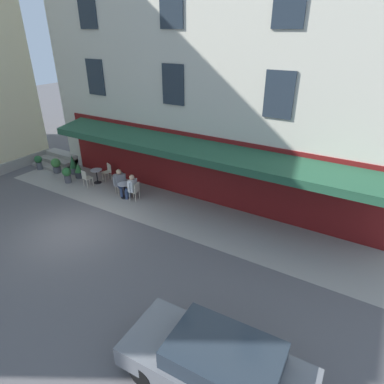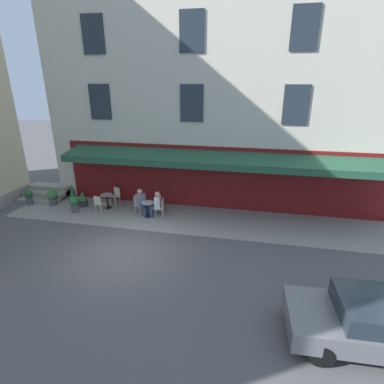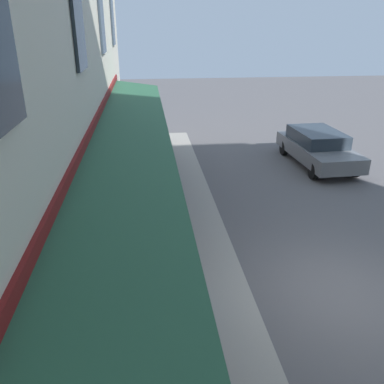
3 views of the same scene
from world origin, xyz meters
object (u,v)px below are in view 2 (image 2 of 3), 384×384
cafe_table_mid_terrace (148,207)px  seated_companion_in_white (156,203)px  cafe_table_near_entrance (107,199)px  potted_plant_under_sign (52,197)px  cafe_chair_cream_kerbside (138,203)px  potted_plant_by_steps (73,194)px  seated_patron_in_grey (141,201)px  cafe_chair_cream_by_window (116,194)px  potted_plant_entrance_left (29,196)px  parked_car_grey (382,322)px  potted_plant_entrance_right (83,199)px  potted_plant_mid_terrace (74,203)px  cafe_chair_cream_back_row (99,203)px  cafe_chair_cream_near_door (161,206)px

cafe_table_mid_terrace → seated_companion_in_white: 0.46m
cafe_table_near_entrance → potted_plant_under_sign: 3.03m
seated_companion_in_white → potted_plant_under_sign: (5.85, -0.31, -0.24)m
cafe_table_near_entrance → cafe_chair_cream_kerbside: bearing=171.1°
potted_plant_by_steps → seated_patron_in_grey: bearing=171.7°
cafe_chair_cream_by_window → seated_companion_in_white: bearing=157.4°
cafe_chair_cream_kerbside → cafe_table_mid_terrace: bearing=155.9°
potted_plant_entrance_left → parked_car_grey: size_ratio=0.19×
parked_car_grey → seated_companion_in_white: bearing=-38.2°
cafe_chair_cream_kerbside → potted_plant_entrance_right: cafe_chair_cream_kerbside is taller
potted_plant_entrance_right → potted_plant_mid_terrace: (0.01, 0.77, 0.08)m
cafe_chair_cream_back_row → cafe_table_mid_terrace: size_ratio=1.21×
seated_companion_in_white → cafe_table_near_entrance: bearing=-9.8°
cafe_chair_cream_by_window → potted_plant_under_sign: bearing=13.3°
cafe_chair_cream_by_window → potted_plant_mid_terrace: size_ratio=1.07×
cafe_chair_cream_by_window → cafe_chair_cream_near_door: (-2.81, 1.05, 0.00)m
potted_plant_entrance_left → parked_car_grey: 16.03m
cafe_table_near_entrance → potted_plant_entrance_left: size_ratio=0.91×
seated_patron_in_grey → potted_plant_entrance_left: bearing=0.1°
potted_plant_by_steps → parked_car_grey: (-12.59, 6.76, 0.18)m
cafe_chair_cream_by_window → seated_patron_in_grey: seated_patron_in_grey is taller
cafe_table_near_entrance → potted_plant_by_steps: bearing=-6.1°
potted_plant_entrance_right → potted_plant_entrance_left: potted_plant_entrance_left is taller
potted_plant_under_sign → potted_plant_by_steps: bearing=-157.5°
cafe_chair_cream_by_window → cafe_chair_cream_kerbside: 1.83m
cafe_chair_cream_kerbside → potted_plant_under_sign: (4.86, -0.11, -0.09)m
potted_plant_under_sign → potted_plant_mid_terrace: bearing=159.8°
potted_plant_entrance_left → cafe_chair_cream_by_window: bearing=-167.7°
cafe_table_mid_terrace → potted_plant_mid_terrace: bearing=3.7°
cafe_table_near_entrance → cafe_chair_cream_by_window: size_ratio=0.82×
cafe_chair_cream_back_row → potted_plant_entrance_left: (4.18, -0.23, -0.08)m
cafe_chair_cream_back_row → seated_patron_in_grey: (-2.14, -0.25, 0.16)m
cafe_chair_cream_kerbside → potted_plant_by_steps: potted_plant_by_steps is taller
potted_plant_entrance_right → cafe_table_mid_terrace: bearing=172.0°
potted_plant_entrance_left → seated_patron_in_grey: bearing=-179.9°
potted_plant_mid_terrace → potted_plant_entrance_left: bearing=-7.8°
potted_plant_under_sign → parked_car_grey: size_ratio=0.19×
seated_companion_in_white → potted_plant_mid_terrace: (4.19, 0.30, -0.21)m
potted_plant_by_steps → potted_plant_entrance_left: size_ratio=1.32×
potted_plant_under_sign → cafe_table_near_entrance: bearing=-176.7°
cafe_chair_cream_by_window → potted_plant_under_sign: size_ratio=1.09×
cafe_table_near_entrance → potted_plant_under_sign: potted_plant_under_sign is taller
cafe_chair_cream_back_row → cafe_table_mid_terrace: 2.52m
cafe_chair_cream_near_door → potted_plant_entrance_right: bearing=-5.7°
seated_companion_in_white → cafe_chair_cream_near_door: bearing=-172.2°
cafe_chair_cream_by_window → potted_plant_entrance_right: 1.70m
seated_patron_in_grey → cafe_chair_cream_near_door: bearing=175.2°
cafe_chair_cream_near_door → seated_companion_in_white: 0.26m
cafe_chair_cream_by_window → cafe_table_mid_terrace: 2.47m
potted_plant_by_steps → potted_plant_mid_terrace: potted_plant_by_steps is taller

